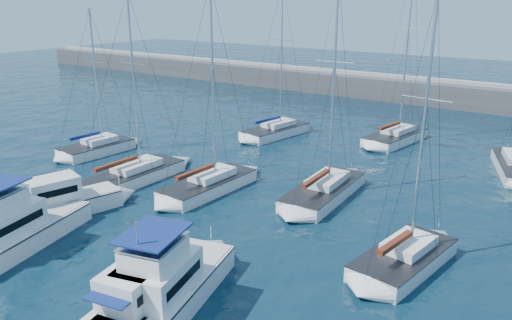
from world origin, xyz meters
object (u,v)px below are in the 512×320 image
Objects in this scene: motor_yacht_stbd_outer at (142,300)px; sailboat_mid_b at (133,176)px; sailboat_back_a at (276,131)px; sailboat_mid_c at (209,184)px; motor_yacht_port_inner at (10,228)px; sailboat_back_b at (395,137)px; sailboat_mid_d at (324,191)px; sailboat_mid_e at (404,258)px; sailboat_mid_a at (97,148)px; motor_yacht_stbd_inner at (166,285)px; motor_yacht_port_outer at (63,202)px.

motor_yacht_stbd_outer is 18.46m from sailboat_mid_b.
sailboat_mid_c is at bearing -65.15° from sailboat_back_a.
sailboat_back_b reaches higher than motor_yacht_port_inner.
sailboat_mid_e is at bearing -40.70° from sailboat_mid_d.
sailboat_mid_d is 0.99× the size of sailboat_back_a.
sailboat_mid_a reaches higher than motor_yacht_stbd_outer.
sailboat_mid_c is at bearing -180.00° from sailboat_mid_e.
motor_yacht_stbd_inner is at bearing -54.78° from sailboat_mid_c.
sailboat_mid_c reaches higher than sailboat_mid_a.
motor_yacht_port_outer is 10.41m from sailboat_mid_c.
sailboat_mid_d reaches higher than motor_yacht_port_inner.
sailboat_mid_e is (21.39, 6.31, -0.41)m from motor_yacht_port_outer.
motor_yacht_stbd_inner is 0.56× the size of sailboat_back_a.
motor_yacht_port_outer is 0.49× the size of sailboat_mid_e.
sailboat_mid_c is 0.98× the size of sailboat_back_a.
motor_yacht_port_outer is 1.13× the size of motor_yacht_stbd_outer.
sailboat_mid_b reaches higher than motor_yacht_port_inner.
motor_yacht_port_outer is 0.46× the size of sailboat_back_a.
sailboat_mid_a reaches higher than motor_yacht_port_outer.
sailboat_mid_c is at bearing 74.42° from motor_yacht_port_outer.
sailboat_back_a reaches higher than motor_yacht_port_outer.
sailboat_mid_b is at bearing -16.48° from sailboat_mid_a.
sailboat_mid_a is at bearing 112.43° from motor_yacht_port_inner.
sailboat_mid_c is at bearing -0.79° from sailboat_mid_a.
motor_yacht_port_outer is 0.40× the size of sailboat_back_b.
motor_yacht_stbd_outer is at bearing -29.45° from sailboat_mid_a.
motor_yacht_stbd_outer is 0.48× the size of sailboat_mid_a.
sailboat_mid_c reaches higher than sailboat_mid_e.
motor_yacht_stbd_outer is at bearing -39.83° from sailboat_mid_b.
sailboat_mid_d is (7.82, 3.90, -0.01)m from sailboat_mid_c.
sailboat_mid_c reaches higher than motor_yacht_port_outer.
sailboat_mid_c is (-7.88, 12.62, -0.60)m from motor_yacht_stbd_inner.
sailboat_mid_c is 17.02m from sailboat_back_a.
sailboat_mid_c is at bearing -98.52° from sailboat_back_b.
sailboat_mid_b is 0.93× the size of sailboat_back_a.
sailboat_back_b is (13.33, 23.14, 0.05)m from sailboat_mid_b.
sailboat_back_a is (1.93, 18.34, 0.02)m from sailboat_mid_b.
sailboat_mid_e reaches higher than motor_yacht_stbd_outer.
motor_yacht_port_outer is at bearing 92.43° from motor_yacht_port_inner.
sailboat_mid_b reaches higher than motor_yacht_stbd_inner.
motor_yacht_port_outer is at bearing -138.03° from sailboat_mid_d.
motor_yacht_stbd_outer is 0.41× the size of sailboat_back_a.
sailboat_mid_c is (14.97, -1.50, 0.01)m from sailboat_mid_a.
sailboat_mid_e is (8.24, -6.52, 0.01)m from sailboat_mid_d.
sailboat_mid_b is 15.28m from sailboat_mid_d.
sailboat_mid_d is 10.51m from sailboat_mid_e.
sailboat_mid_a is 0.91× the size of sailboat_mid_b.
sailboat_back_b is (7.02, 21.25, 0.03)m from sailboat_mid_c.
motor_yacht_port_outer is at bearing -117.59° from sailboat_mid_c.
sailboat_mid_d is at bearing 59.56° from motor_yacht_port_outer.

